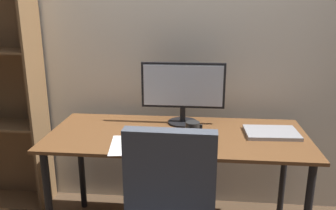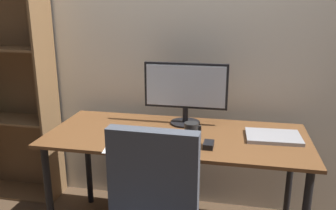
% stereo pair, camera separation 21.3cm
% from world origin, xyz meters
% --- Properties ---
extents(back_wall, '(6.40, 0.10, 2.60)m').
position_xyz_m(back_wall, '(0.00, 0.52, 1.30)').
color(back_wall, silver).
rests_on(back_wall, ground).
extents(desk, '(1.60, 0.69, 0.74)m').
position_xyz_m(desk, '(0.00, 0.00, 0.66)').
color(desk, brown).
rests_on(desk, ground).
extents(monitor, '(0.55, 0.20, 0.41)m').
position_xyz_m(monitor, '(0.02, 0.20, 0.98)').
color(monitor, black).
rests_on(monitor, desk).
extents(keyboard, '(0.29, 0.11, 0.02)m').
position_xyz_m(keyboard, '(0.00, -0.17, 0.75)').
color(keyboard, black).
rests_on(keyboard, desk).
extents(mouse, '(0.06, 0.10, 0.03)m').
position_xyz_m(mouse, '(0.21, -0.17, 0.76)').
color(mouse, black).
rests_on(mouse, desk).
extents(coffee_mug, '(0.10, 0.09, 0.09)m').
position_xyz_m(coffee_mug, '(0.10, -0.03, 0.78)').
color(coffee_mug, black).
rests_on(coffee_mug, desk).
extents(laptop, '(0.33, 0.24, 0.02)m').
position_xyz_m(laptop, '(0.58, 0.04, 0.75)').
color(laptop, '#99999E').
rests_on(laptop, desk).
extents(paper_sheet, '(0.25, 0.32, 0.00)m').
position_xyz_m(paper_sheet, '(-0.26, -0.21, 0.74)').
color(paper_sheet, white).
rests_on(paper_sheet, desk).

